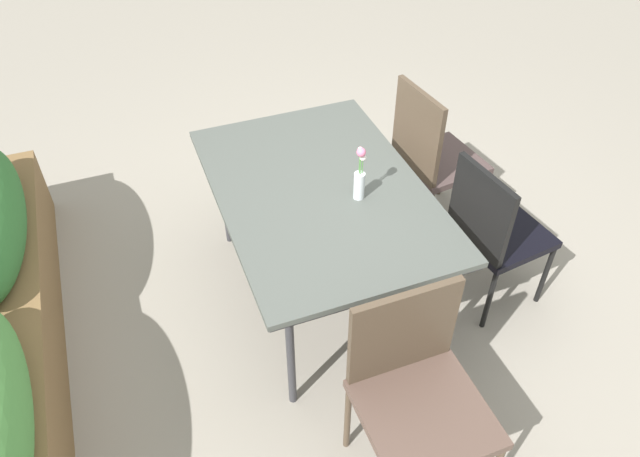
{
  "coord_description": "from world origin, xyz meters",
  "views": [
    {
      "loc": [
        -2.05,
        0.88,
        2.55
      ],
      "look_at": [
        0.09,
        0.07,
        0.48
      ],
      "focal_mm": 33.72,
      "sensor_mm": 36.0,
      "label": 1
    }
  ],
  "objects_px": {
    "dining_table": "(320,196)",
    "chair_near_left": "(493,228)",
    "chair_end_left": "(416,387)",
    "flower_vase": "(360,178)",
    "chair_near_right": "(431,153)"
  },
  "relations": [
    {
      "from": "dining_table",
      "to": "chair_near_left",
      "type": "height_order",
      "value": "chair_near_left"
    },
    {
      "from": "chair_near_right",
      "to": "chair_near_left",
      "type": "distance_m",
      "value": 0.65
    },
    {
      "from": "chair_near_right",
      "to": "flower_vase",
      "type": "xyz_separation_m",
      "value": [
        -0.44,
        0.66,
        0.32
      ]
    },
    {
      "from": "dining_table",
      "to": "flower_vase",
      "type": "relative_size",
      "value": 5.1
    },
    {
      "from": "dining_table",
      "to": "chair_near_left",
      "type": "relative_size",
      "value": 1.62
    },
    {
      "from": "chair_near_right",
      "to": "chair_near_left",
      "type": "relative_size",
      "value": 1.09
    },
    {
      "from": "chair_near_left",
      "to": "chair_end_left",
      "type": "bearing_deg",
      "value": -56.09
    },
    {
      "from": "dining_table",
      "to": "chair_end_left",
      "type": "distance_m",
      "value": 1.06
    },
    {
      "from": "dining_table",
      "to": "chair_end_left",
      "type": "xyz_separation_m",
      "value": [
        -1.04,
        0.0,
        -0.16
      ]
    },
    {
      "from": "dining_table",
      "to": "chair_near_right",
      "type": "relative_size",
      "value": 1.49
    },
    {
      "from": "chair_near_right",
      "to": "chair_end_left",
      "type": "xyz_separation_m",
      "value": [
        -1.36,
        0.81,
        -0.01
      ]
    },
    {
      "from": "flower_vase",
      "to": "chair_near_right",
      "type": "bearing_deg",
      "value": -56.24
    },
    {
      "from": "dining_table",
      "to": "chair_end_left",
      "type": "bearing_deg",
      "value": 179.99
    },
    {
      "from": "dining_table",
      "to": "chair_near_left",
      "type": "distance_m",
      "value": 0.9
    },
    {
      "from": "chair_near_right",
      "to": "flower_vase",
      "type": "relative_size",
      "value": 3.43
    }
  ]
}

